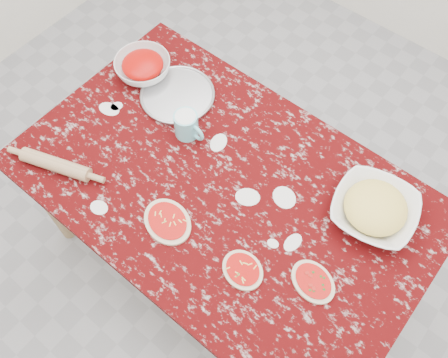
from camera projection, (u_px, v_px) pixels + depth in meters
ground at (224, 255)px, 2.51m from camera, size 4.00×4.00×0.00m
worktable at (224, 196)px, 1.93m from camera, size 1.60×1.00×0.75m
pizza_tray at (178, 95)px, 2.07m from camera, size 0.41×0.41×0.01m
sauce_bowl at (143, 67)px, 2.11m from camera, size 0.26×0.26×0.08m
cheese_bowl at (374, 210)px, 1.76m from camera, size 0.36×0.36×0.08m
flour_mug at (187, 125)px, 1.93m from camera, size 0.14×0.10×0.11m
pizza_left at (168, 222)px, 1.77m from camera, size 0.23×0.20×0.02m
pizza_mid at (243, 270)px, 1.68m from camera, size 0.18×0.16×0.02m
pizza_right at (313, 282)px, 1.66m from camera, size 0.20×0.17×0.02m
rolling_pin at (56, 164)px, 1.87m from camera, size 0.29×0.15×0.06m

